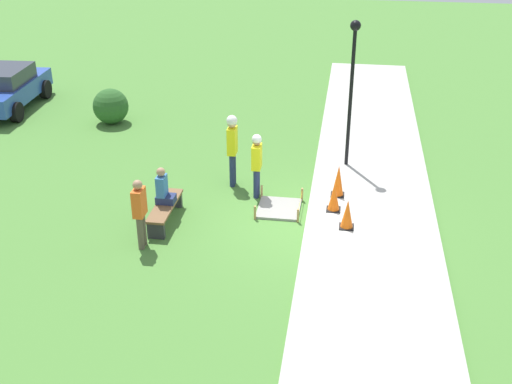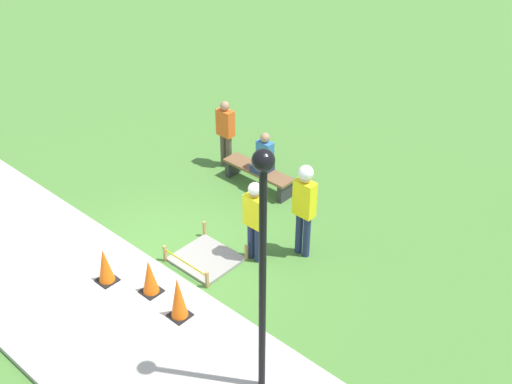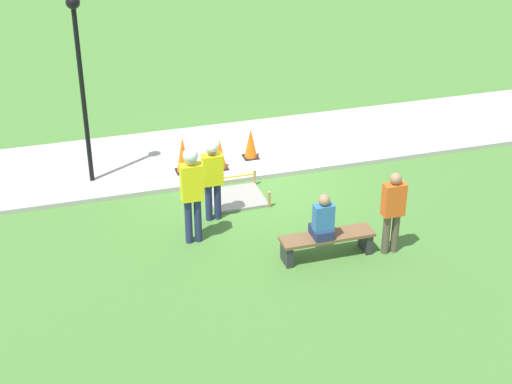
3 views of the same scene
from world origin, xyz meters
TOP-DOWN VIEW (x-y plane):
  - ground_plane at (0.00, 0.00)m, footprint 60.00×60.00m
  - sidewalk at (0.00, -1.53)m, footprint 28.00×3.06m
  - wet_concrete_patch at (0.63, 0.71)m, footprint 1.17×1.08m
  - traffic_cone_near_patch at (-0.19, -0.96)m, footprint 0.34×0.34m
  - traffic_cone_far_patch at (0.63, -0.62)m, footprint 0.34×0.34m
  - traffic_cone_sidewalk_edge at (1.44, -0.69)m, footprint 0.34×0.34m
  - park_bench at (-0.38, 3.31)m, footprint 1.74×0.44m
  - person_seated_on_bench at (-0.25, 3.36)m, footprint 0.36×0.44m
  - worker_supervisor at (1.84, 2.09)m, footprint 0.40×0.28m
  - worker_assistant at (1.27, 1.37)m, footprint 0.40×0.24m
  - bystander_in_orange_shirt at (-1.55, 3.50)m, footprint 0.40×0.22m
  - lamppost_near at (3.42, -0.86)m, footprint 0.28×0.28m
  - parked_car_blue at (6.67, 11.02)m, footprint 4.10×2.21m
  - shrub_rounded_near at (5.83, 6.89)m, footprint 1.16×1.16m

SIDE VIEW (x-z plane):
  - ground_plane at x=0.00m, z-range 0.00..0.00m
  - wet_concrete_patch at x=0.63m, z-range -0.14..0.21m
  - sidewalk at x=0.00m, z-range 0.00..0.10m
  - park_bench at x=-0.38m, z-range 0.10..0.55m
  - traffic_cone_far_patch at x=0.63m, z-range 0.10..0.78m
  - traffic_cone_near_patch at x=-0.19m, z-range 0.10..0.80m
  - traffic_cone_sidewalk_edge at x=1.44m, z-range 0.10..0.91m
  - shrub_rounded_near at x=5.83m, z-range 0.00..1.16m
  - parked_car_blue at x=6.67m, z-range 0.03..1.48m
  - person_seated_on_bench at x=-0.25m, z-range 0.36..1.25m
  - bystander_in_orange_shirt at x=-1.55m, z-range 0.10..1.73m
  - worker_assistant at x=1.27m, z-range 0.15..1.85m
  - worker_supervisor at x=1.84m, z-range 0.22..2.17m
  - lamppost_near at x=3.42m, z-range 0.71..4.71m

